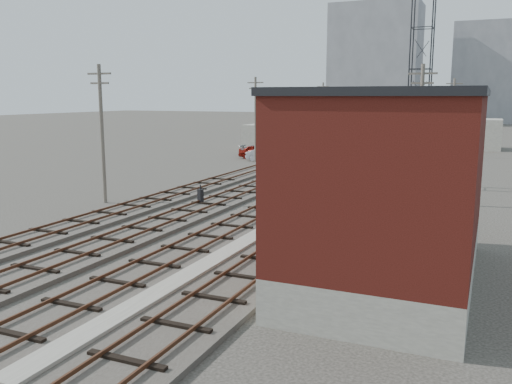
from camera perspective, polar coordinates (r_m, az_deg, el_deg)
The scene contains 23 objects.
ground at distance 69.60m, azimuth 14.50°, elevation 3.97°, with size 320.00×320.00×0.00m, color #282621.
track_right at distance 48.61m, azimuth 13.46°, elevation 1.64°, with size 3.20×90.00×0.39m.
track_mid_right at distance 49.45m, azimuth 8.89°, elevation 1.93°, with size 3.20×90.00×0.39m.
track_mid_left at distance 50.59m, azimuth 4.50°, elevation 2.21°, with size 3.20×90.00×0.39m.
track_left at distance 52.01m, azimuth 0.33°, elevation 2.45°, with size 3.20×90.00×0.39m.
platform_curb at distance 25.58m, azimuth -1.10°, elevation -5.47°, with size 0.90×28.00×0.26m, color gray.
brick_building at distance 20.93m, azimuth 14.20°, elevation 0.55°, with size 6.54×12.20×7.22m.
lattice_tower at distance 43.73m, azimuth 16.84°, elevation 10.31°, with size 1.60×1.60×15.00m.
utility_pole_left_a at distance 36.78m, azimuth -15.91°, elevation 6.27°, with size 1.80×0.24×9.00m.
utility_pole_left_b at distance 58.29m, azimuth -0.06°, elevation 7.90°, with size 1.80×0.24×9.00m.
utility_pole_left_c at distance 81.81m, azimuth 7.02°, elevation 8.44°, with size 1.80×0.24×9.00m.
utility_pole_right_a at distance 36.72m, azimuth 16.87°, elevation 6.22°, with size 1.80×0.24×9.00m.
utility_pole_right_b at distance 66.58m, azimuth 19.97°, elevation 7.57°, with size 1.80×0.24×9.00m.
apartment_left at distance 146.48m, azimuth 12.44°, elevation 12.95°, with size 22.00×14.00×30.00m, color gray.
apartment_right at distance 158.55m, azimuth 22.94°, elevation 11.44°, with size 16.00×12.00×26.00m, color gray.
shed_left at distance 73.65m, azimuth 2.11°, elevation 5.85°, with size 8.00×5.00×3.20m, color gray.
shed_right at distance 78.58m, azimuth 22.26°, elevation 5.67°, with size 6.00×6.00×4.00m, color gray.
signal_mast at distance 20.49m, azimuth 2.63°, elevation -3.59°, with size 0.40×0.40×3.73m.
switch_stand at distance 35.06m, azimuth -5.86°, elevation -0.47°, with size 0.37×0.37×1.29m.
site_trailer at distance 66.89m, azimuth 11.23°, elevation 5.01°, with size 6.69×3.90×2.64m.
car_red at distance 61.24m, azimuth 0.29°, elevation 4.24°, with size 1.85×4.59×1.56m, color maroon.
car_silver at distance 59.12m, azimuth 0.96°, elevation 3.92°, with size 1.43×4.11×1.35m, color #ACADB3.
car_grey at distance 63.80m, azimuth 0.29°, elevation 4.35°, with size 1.82×4.47×1.30m, color slate.
Camera 1 is at (10.76, -8.41, 6.96)m, focal length 38.00 mm.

